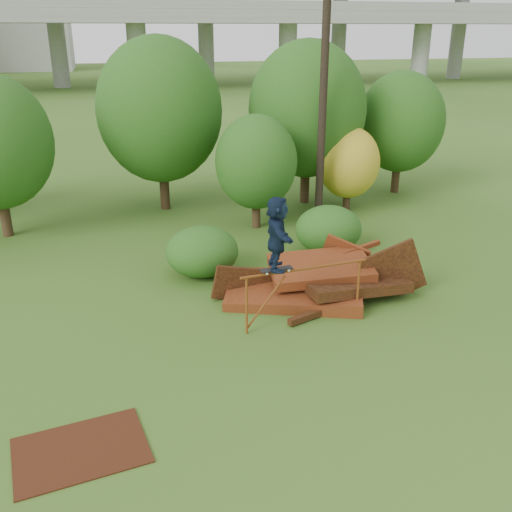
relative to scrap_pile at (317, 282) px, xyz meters
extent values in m
plane|color=#2D5116|center=(-1.07, -2.71, -0.38)|extent=(240.00, 240.00, 0.00)
cube|color=#49200D|center=(-0.64, 0.02, -0.20)|extent=(4.08, 3.28, 0.59)
cube|color=black|center=(0.86, -0.28, 0.04)|extent=(2.96, 2.04, 0.55)
cube|color=#49200D|center=(0.16, 0.22, 0.32)|extent=(2.91, 2.12, 0.56)
cube|color=black|center=(1.96, -0.48, 0.27)|extent=(1.97, 0.36, 1.92)
cube|color=#49200D|center=(1.16, 1.02, 0.17)|extent=(1.25, 1.18, 1.54)
cube|color=black|center=(-1.84, 0.42, -0.03)|extent=(1.99, 0.28, 1.28)
cube|color=black|center=(-0.34, -1.18, -0.26)|extent=(1.88, 0.83, 0.16)
cube|color=#49200D|center=(1.56, 0.72, 0.57)|extent=(1.22, 0.35, 0.30)
cylinder|color=brown|center=(-2.32, -1.58, 0.35)|extent=(0.06, 0.06, 1.45)
cylinder|color=brown|center=(0.61, -1.27, 0.35)|extent=(0.06, 0.06, 1.45)
cylinder|color=brown|center=(-0.85, -1.42, 1.07)|extent=(3.24, 0.41, 0.06)
cube|color=black|center=(-1.58, -1.50, 1.17)|extent=(0.78, 0.28, 0.02)
cylinder|color=white|center=(-1.85, -1.61, 1.13)|extent=(0.06, 0.04, 0.05)
cylinder|color=white|center=(-1.86, -1.45, 1.13)|extent=(0.06, 0.04, 0.05)
cylinder|color=white|center=(-1.30, -1.55, 1.13)|extent=(0.06, 0.04, 0.05)
cylinder|color=white|center=(-1.32, -1.39, 1.13)|extent=(0.06, 0.04, 0.05)
imported|color=#101D33|center=(-1.58, -1.50, 2.05)|extent=(0.75, 1.66, 1.73)
cube|color=#3A1A0C|center=(-6.02, -4.81, -0.37)|extent=(2.42, 1.91, 0.03)
cylinder|color=black|center=(-8.79, 7.20, 0.51)|extent=(0.35, 0.35, 1.79)
cylinder|color=black|center=(-3.12, 9.09, 0.66)|extent=(0.38, 0.38, 2.08)
ellipsoid|color=#124211|center=(-3.12, 9.09, 3.47)|extent=(4.72, 4.72, 5.43)
cylinder|color=black|center=(-0.18, 5.91, 0.28)|extent=(0.31, 0.31, 1.32)
ellipsoid|color=#124211|center=(-0.18, 5.91, 2.02)|extent=(2.87, 2.87, 3.30)
cylinder|color=black|center=(2.58, 8.58, 0.63)|extent=(0.37, 0.37, 2.02)
ellipsoid|color=#124211|center=(2.58, 8.58, 3.38)|extent=(4.63, 4.63, 5.32)
cylinder|color=black|center=(3.79, 7.03, 0.13)|extent=(0.29, 0.29, 1.03)
ellipsoid|color=#A58C19|center=(3.79, 7.03, 1.55)|extent=(2.39, 2.39, 2.75)
cylinder|color=black|center=(6.96, 9.09, 0.45)|extent=(0.34, 0.34, 1.67)
ellipsoid|color=#124211|center=(6.96, 9.09, 2.67)|extent=(3.67, 3.67, 4.22)
ellipsoid|color=#124211|center=(-2.75, 2.13, 0.35)|extent=(2.11, 1.95, 1.46)
ellipsoid|color=#124211|center=(1.47, 2.99, 0.38)|extent=(2.14, 1.96, 1.52)
cylinder|color=black|center=(2.21, 5.93, 5.10)|extent=(0.28, 0.28, 10.96)
cube|color=gray|center=(-1.07, 57.29, 7.62)|extent=(160.00, 9.00, 1.40)
cylinder|color=gray|center=(-1.07, 57.29, 3.62)|extent=(2.20, 2.20, 8.00)
cylinder|color=gray|center=(16.93, 57.29, 3.62)|extent=(2.20, 2.20, 8.00)
camera|label=1|loc=(-5.04, -13.12, 6.33)|focal=40.00mm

